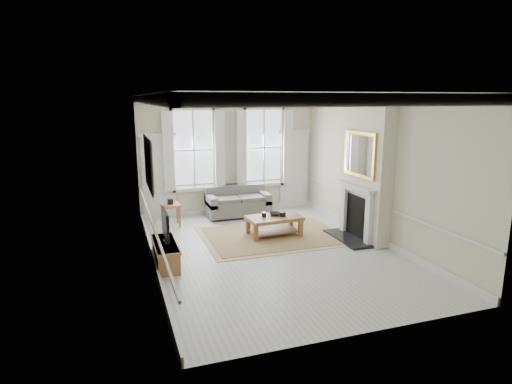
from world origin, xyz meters
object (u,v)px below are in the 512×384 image
object	(u,v)px
sofa	(238,204)
tv_stand	(166,254)
coffee_table	(274,220)
side_table	(170,208)

from	to	relation	value
sofa	tv_stand	xyz separation A→B (m)	(-2.44, -3.14, -0.12)
coffee_table	tv_stand	world-z (taller)	coffee_table
coffee_table	tv_stand	size ratio (longest dim) A/B	1.05
side_table	tv_stand	size ratio (longest dim) A/B	0.45
side_table	tv_stand	world-z (taller)	side_table
side_table	sofa	bearing A→B (deg)	11.63
sofa	coffee_table	bearing A→B (deg)	-80.98
tv_stand	sofa	bearing A→B (deg)	52.16
side_table	coffee_table	distance (m)	2.85
side_table	coffee_table	bearing A→B (deg)	-36.20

